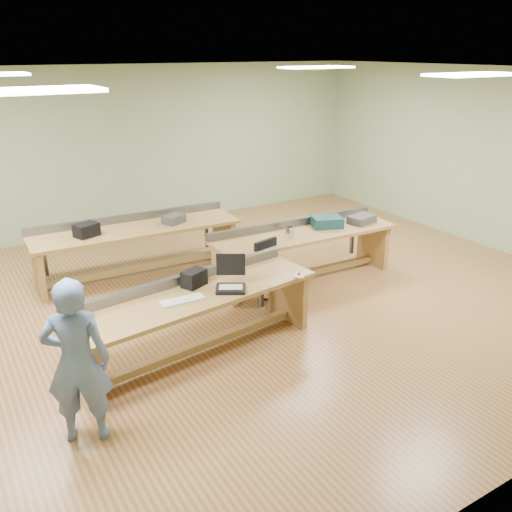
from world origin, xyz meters
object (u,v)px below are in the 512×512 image
Objects in this scene: parts_bin_teal at (327,222)px; drinks_can at (292,233)px; workbench_front at (197,308)px; workbench_back at (137,239)px; workbench_mid at (303,244)px; person at (77,362)px; task_chair at (273,281)px; parts_bin_grey at (362,219)px; camera_bag at (194,278)px; mug at (290,230)px; laptop_base at (231,289)px.

drinks_can is at bearing -170.34° from parts_bin_teal.
workbench_front and workbench_back have the same top height.
workbench_mid is 1.85× the size of person.
task_chair is 2.00× the size of parts_bin_teal.
workbench_mid is at bearing 18.33° from workbench_front.
workbench_front is 1.02× the size of workbench_mid.
task_chair reaches higher than parts_bin_grey.
workbench_back is 3.79m from person.
workbench_front is 0.34m from camera_bag.
camera_bag is at bearing -124.40° from person.
workbench_back is at bearing -93.10° from person.
drinks_can reaches higher than workbench_back.
task_chair is 0.94m from mug.
camera_bag is at bearing -160.50° from parts_bin_teal.
person is 12.83× the size of drinks_can.
parts_bin_teal is at bearing 7.09° from task_chair.
person reaches higher than parts_bin_teal.
drinks_can is at bearing 179.85° from parts_bin_grey.
laptop_base is 1.20× the size of camera_bag.
camera_bag is 0.64× the size of parts_bin_grey.
drinks_can is (1.96, 0.98, 0.25)m from workbench_front.
workbench_back is 7.38× the size of parts_bin_grey.
laptop_base is at bearing -30.06° from workbench_front.
workbench_back is at bearing 108.85° from task_chair.
drinks_can is at bearing 66.00° from laptop_base.
workbench_mid reaches higher than laptop_base.
mug is at bearing 68.63° from laptop_base.
laptop_base is at bearing -84.83° from workbench_back.
workbench_back is 7.20× the size of parts_bin_teal.
person is 3.57× the size of parts_bin_teal.
camera_bag is at bearing -165.92° from parts_bin_grey.
workbench_back is 2.89m from parts_bin_teal.
camera_bag is 3.31m from parts_bin_grey.
drinks_can is (0.53, 0.33, 0.49)m from task_chair.
parts_bin_grey reaches higher than workbench_back.
workbench_back is 11.48× the size of camera_bag.
workbench_back is (-2.02, 1.50, 0.01)m from workbench_mid.
parts_bin_teal is (0.44, 0.01, 0.27)m from workbench_mid.
drinks_can is (-0.29, -0.11, 0.25)m from workbench_mid.
person reaches higher than mug.
mug is 0.93× the size of drinks_can.
laptop_base is at bearing -151.89° from parts_bin_teal.
parts_bin_teal is (2.69, 1.10, 0.27)m from workbench_front.
parts_bin_grey is at bearing -12.45° from parts_bin_teal.
laptop_base is (0.35, -0.15, 0.21)m from workbench_front.
laptop_base is 0.44m from camera_bag.
laptop_base is 1.42m from task_chair.
camera_bag is 0.63× the size of parts_bin_teal.
parts_bin_teal is (2.63, 0.93, -0.02)m from camera_bag.
workbench_back is at bearing 148.92° from parts_bin_teal.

